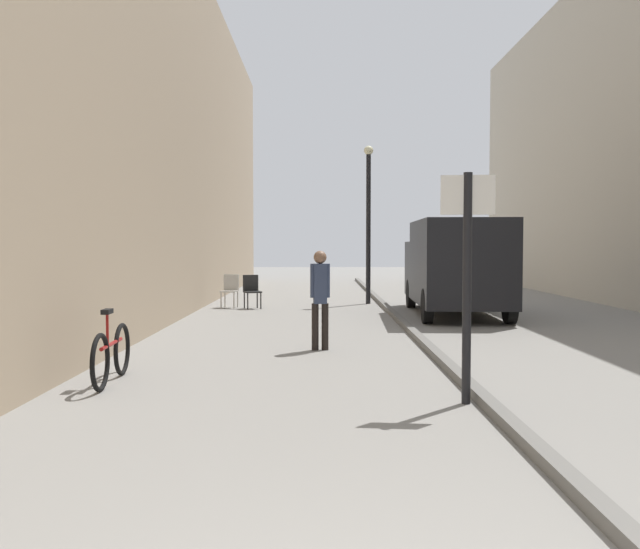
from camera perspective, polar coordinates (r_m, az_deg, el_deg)
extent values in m
plane|color=gray|center=(14.48, 1.17, -4.62)|extent=(80.00, 80.00, 0.00)
cube|color=gray|center=(15.30, -16.85, 13.83)|extent=(2.00, 40.00, 9.65)
cube|color=#615F5B|center=(14.58, 7.41, -4.35)|extent=(0.16, 40.00, 0.12)
cylinder|color=black|center=(11.67, -0.28, -4.37)|extent=(0.12, 0.12, 0.79)
cylinder|color=black|center=(11.69, 0.55, -4.37)|extent=(0.12, 0.12, 0.79)
cube|color=#2D3851|center=(11.61, 0.14, -0.76)|extent=(0.24, 0.21, 0.68)
cylinder|color=#2D3851|center=(11.60, -0.46, -0.52)|extent=(0.09, 0.09, 0.58)
cylinder|color=#2D3851|center=(11.62, 0.73, -0.51)|extent=(0.09, 0.09, 0.58)
sphere|color=brown|center=(11.60, 0.14, 1.45)|extent=(0.22, 0.22, 0.22)
cube|color=black|center=(17.10, 11.65, 1.01)|extent=(2.21, 4.08, 2.05)
cube|color=black|center=(19.85, 10.34, 0.48)|extent=(2.12, 1.63, 1.54)
cube|color=black|center=(20.38, 10.13, 1.49)|extent=(1.73, 0.11, 0.68)
cylinder|color=black|center=(19.63, 7.70, -1.59)|extent=(0.25, 0.81, 0.80)
cylinder|color=black|center=(19.89, 13.04, -1.58)|extent=(0.25, 0.81, 0.80)
cylinder|color=black|center=(15.74, 9.04, -2.61)|extent=(0.25, 0.81, 0.80)
cylinder|color=black|center=(16.06, 15.64, -2.57)|extent=(0.25, 0.81, 0.80)
cylinder|color=black|center=(7.86, 12.26, -1.17)|extent=(0.10, 0.10, 2.60)
cube|color=white|center=(7.86, 12.33, 6.49)|extent=(0.60, 0.09, 0.44)
cylinder|color=black|center=(20.76, 4.17, 3.76)|extent=(0.14, 0.14, 4.50)
sphere|color=beige|center=(20.94, 4.20, 10.26)|extent=(0.28, 0.28, 0.28)
torus|color=black|center=(9.84, -16.01, -5.99)|extent=(0.09, 0.72, 0.72)
torus|color=black|center=(8.83, -17.69, -6.97)|extent=(0.09, 0.72, 0.72)
cylinder|color=maroon|center=(9.31, -16.82, -5.54)|extent=(0.08, 0.95, 0.05)
cylinder|color=maroon|center=(9.10, -17.14, -4.33)|extent=(0.04, 0.04, 0.40)
cube|color=black|center=(9.08, -17.16, -2.95)|extent=(0.11, 0.24, 0.06)
cylinder|color=black|center=(19.12, -4.82, -2.21)|extent=(0.04, 0.04, 0.45)
cylinder|color=black|center=(19.02, -5.90, -2.24)|extent=(0.04, 0.04, 0.45)
cylinder|color=black|center=(19.48, -5.11, -2.12)|extent=(0.04, 0.04, 0.45)
cylinder|color=black|center=(19.38, -6.18, -2.15)|extent=(0.04, 0.04, 0.45)
cube|color=black|center=(19.23, -5.51, -1.45)|extent=(0.57, 0.57, 0.04)
cube|color=black|center=(19.41, -5.66, -0.69)|extent=(0.43, 0.19, 0.45)
cylinder|color=#B7B2A8|center=(19.37, -7.04, -2.16)|extent=(0.04, 0.04, 0.45)
cylinder|color=#B7B2A8|center=(19.48, -8.10, -2.14)|extent=(0.04, 0.04, 0.45)
cylinder|color=#B7B2A8|center=(19.73, -6.74, -2.07)|extent=(0.04, 0.04, 0.45)
cylinder|color=#B7B2A8|center=(19.83, -7.78, -2.05)|extent=(0.04, 0.04, 0.45)
cube|color=#B7B2A8|center=(19.58, -7.42, -1.39)|extent=(0.50, 0.50, 0.04)
cube|color=#B7B2A8|center=(19.76, -7.26, -0.64)|extent=(0.44, 0.11, 0.45)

